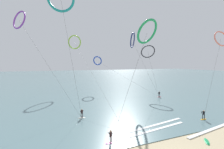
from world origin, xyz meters
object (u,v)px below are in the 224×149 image
surfer_crimson (159,95)px  kite_violet (19,20)px  surfer_magenta (111,137)px  kite_coral (221,39)px  surfer_amber (204,115)px  kite_emerald (147,32)px  kite_charcoal (148,51)px  kite_lime (75,42)px  surfboard_spare (207,142)px  surfer_ivory (82,114)px  kite_navy (133,40)px  kite_cobalt (98,61)px

surfer_crimson → kite_violet: size_ratio=0.08×
surfer_magenta → kite_coral: (28.94, 6.10, 14.78)m
surfer_magenta → surfer_amber: (18.28, 1.45, 0.00)m
surfer_crimson → kite_emerald: kite_emerald is taller
kite_charcoal → kite_coral: 22.60m
surfer_amber → kite_violet: bearing=36.1°
kite_lime → kite_emerald: (5.09, -41.68, -3.51)m
kite_charcoal → surfboard_spare: kite_charcoal is taller
surfer_ivory → kite_navy: (16.67, 11.31, 15.85)m
surfer_amber → surfer_ivory: (-20.09, 8.63, 0.00)m
surfer_magenta → kite_cobalt: 40.59m
surfer_ivory → surfer_crimson: 26.08m
kite_navy → surfer_amber: bearing=50.6°
kite_violet → kite_navy: bearing=52.2°
surfer_crimson → kite_coral: bearing=-174.9°
surfer_magenta → kite_emerald: bearing=164.1°
kite_navy → kite_coral: kite_navy is taller
kite_violet → kite_charcoal: (37.66, 7.88, -4.95)m
surfer_crimson → kite_charcoal: 16.45m
surfer_amber → kite_emerald: kite_emerald is taller
surfer_magenta → kite_cobalt: bearing=-139.4°
kite_lime → kite_emerald: kite_lime is taller
surfer_crimson → surfer_amber: bearing=145.2°
surfer_crimson → kite_coral: kite_coral is taller
surfer_amber → kite_charcoal: (6.54, 26.84, 13.43)m
kite_cobalt → kite_coral: bearing=161.3°
surfer_magenta → kite_navy: (14.86, 21.39, 15.85)m
kite_violet → surfer_amber: bearing=18.8°
kite_cobalt → kite_violet: size_ratio=0.98×
kite_lime → kite_navy: kite_lime is taller
surfer_ivory → surfer_crimson: size_ratio=1.00×
surfer_ivory → kite_emerald: kite_emerald is taller
surfer_magenta → kite_lime: kite_lime is taller
surfer_ivory → kite_navy: bearing=22.7°
kite_coral → kite_cobalt: bearing=128.9°
surfer_ivory → kite_violet: 23.79m
kite_lime → surfboard_spare: kite_lime is taller
kite_violet → surfer_crimson: bearing=47.9°
surfer_ivory → surfer_crimson: same height
surfboard_spare → kite_charcoal: bearing=67.9°
surfer_crimson → surfer_ivory: bearing=89.3°
surfer_amber → surfboard_spare: size_ratio=0.96×
kite_charcoal → kite_lime: bearing=-165.1°
kite_violet → kite_emerald: (19.65, -17.94, -4.39)m
surfer_magenta → kite_coral: size_ratio=0.10×
kite_charcoal → kite_navy: (-9.97, -6.89, 2.42)m
surfer_amber → kite_lime: bearing=-1.4°
surfer_amber → kite_violet: (-31.12, 18.96, 18.37)m
kite_cobalt → surfboard_spare: 43.75m
surfer_ivory → kite_lime: (3.53, 34.07, 17.49)m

